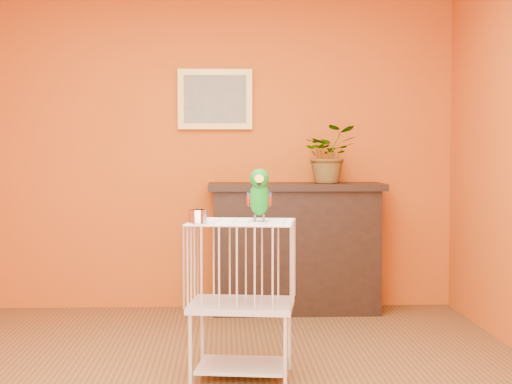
{
  "coord_description": "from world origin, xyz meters",
  "views": [
    {
      "loc": [
        0.07,
        -4.35,
        1.32
      ],
      "look_at": [
        0.26,
        0.15,
        1.08
      ],
      "focal_mm": 55.0,
      "sensor_mm": 36.0,
      "label": 1
    }
  ],
  "objects": [
    {
      "name": "framed_picture",
      "position": [
        0.0,
        2.22,
        1.75
      ],
      "size": [
        0.62,
        0.04,
        0.5
      ],
      "color": "gold",
      "rests_on": "room_shell"
    },
    {
      "name": "birdcage",
      "position": [
        0.17,
        0.14,
        0.47
      ],
      "size": [
        0.65,
        0.53,
        0.91
      ],
      "rotation": [
        0.0,
        0.0,
        -0.14
      ],
      "color": "silver",
      "rests_on": "ground"
    },
    {
      "name": "potted_plant",
      "position": [
        0.93,
        1.99,
        1.24
      ],
      "size": [
        0.47,
        0.51,
        0.37
      ],
      "primitive_type": "imported",
      "rotation": [
        0.0,
        0.0,
        0.11
      ],
      "color": "#26722D",
      "rests_on": "console_cabinet"
    },
    {
      "name": "console_cabinet",
      "position": [
        0.66,
        2.0,
        0.53
      ],
      "size": [
        1.42,
        0.51,
        1.06
      ],
      "color": "black",
      "rests_on": "ground"
    },
    {
      "name": "parrot",
      "position": [
        0.27,
        0.11,
        1.07
      ],
      "size": [
        0.15,
        0.27,
        0.31
      ],
      "rotation": [
        0.0,
        0.0,
        -0.05
      ],
      "color": "#59544C",
      "rests_on": "birdcage"
    },
    {
      "name": "feed_cup",
      "position": [
        -0.07,
        0.01,
        0.96
      ],
      "size": [
        0.1,
        0.1,
        0.07
      ],
      "primitive_type": "cylinder",
      "color": "silver",
      "rests_on": "birdcage"
    },
    {
      "name": "room_shell",
      "position": [
        0.0,
        0.0,
        1.58
      ],
      "size": [
        4.5,
        4.5,
        4.5
      ],
      "color": "#CE5813",
      "rests_on": "ground"
    }
  ]
}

